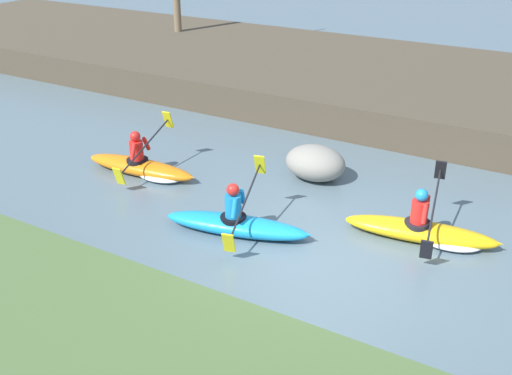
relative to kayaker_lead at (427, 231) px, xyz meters
The scene contains 6 objects.
ground_plane 2.24m from the kayaker_lead, 128.10° to the right, with size 90.00×90.00×0.00m, color slate.
riverbank_far 7.85m from the kayaker_lead, 100.10° to the left, with size 44.00×8.00×0.90m.
kayaker_lead is the anchor object (origin of this frame).
kayaker_middle 3.40m from the kayaker_lead, 154.32° to the right, with size 2.78×2.05×1.20m.
kayaker_trailing 6.19m from the kayaker_lead, behind, with size 2.79×2.07×1.20m.
boulder_midstream 3.16m from the kayaker_lead, 153.94° to the left, with size 1.34×1.05×0.76m.
Camera 1 is at (3.34, -7.78, 5.61)m, focal length 42.00 mm.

